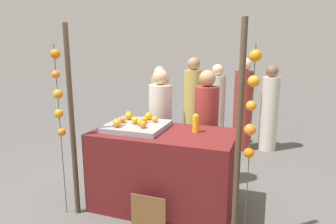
# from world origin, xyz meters

# --- Properties ---
(ground_plane) EXTENTS (24.00, 24.00, 0.00)m
(ground_plane) POSITION_xyz_m (0.00, 0.00, 0.00)
(ground_plane) COLOR #565451
(stall_counter) EXTENTS (1.62, 0.87, 0.93)m
(stall_counter) POSITION_xyz_m (0.00, 0.00, 0.47)
(stall_counter) COLOR #5B1919
(stall_counter) RESTS_ON ground_plane
(orange_tray) EXTENTS (0.69, 0.66, 0.06)m
(orange_tray) POSITION_xyz_m (-0.35, 0.02, 0.96)
(orange_tray) COLOR gray
(orange_tray) RESTS_ON stall_counter
(orange_0) EXTENTS (0.07, 0.07, 0.07)m
(orange_0) POSITION_xyz_m (-0.17, 0.16, 1.03)
(orange_0) COLOR orange
(orange_0) RESTS_ON orange_tray
(orange_1) EXTENTS (0.08, 0.08, 0.08)m
(orange_1) POSITION_xyz_m (-0.36, -0.00, 1.04)
(orange_1) COLOR orange
(orange_1) RESTS_ON orange_tray
(orange_2) EXTENTS (0.07, 0.07, 0.07)m
(orange_2) POSITION_xyz_m (-0.53, 0.01, 1.03)
(orange_2) COLOR orange
(orange_2) RESTS_ON orange_tray
(orange_3) EXTENTS (0.09, 0.09, 0.09)m
(orange_3) POSITION_xyz_m (-0.49, -0.20, 1.04)
(orange_3) COLOR orange
(orange_3) RESTS_ON orange_tray
(orange_4) EXTENTS (0.08, 0.08, 0.08)m
(orange_4) POSITION_xyz_m (-0.20, -0.13, 1.03)
(orange_4) COLOR orange
(orange_4) RESTS_ON orange_tray
(orange_5) EXTENTS (0.08, 0.08, 0.08)m
(orange_5) POSITION_xyz_m (-0.55, -0.11, 1.03)
(orange_5) COLOR orange
(orange_5) RESTS_ON orange_tray
(orange_6) EXTENTS (0.07, 0.07, 0.07)m
(orange_6) POSITION_xyz_m (-0.27, -0.05, 1.03)
(orange_6) COLOR orange
(orange_6) RESTS_ON orange_tray
(orange_7) EXTENTS (0.08, 0.08, 0.08)m
(orange_7) POSITION_xyz_m (-0.28, 0.09, 1.03)
(orange_7) COLOR orange
(orange_7) RESTS_ON orange_tray
(orange_8) EXTENTS (0.09, 0.09, 0.09)m
(orange_8) POSITION_xyz_m (-0.53, 0.17, 1.04)
(orange_8) COLOR orange
(orange_8) RESTS_ON orange_tray
(orange_9) EXTENTS (0.09, 0.09, 0.09)m
(orange_9) POSITION_xyz_m (-0.29, 0.25, 1.04)
(orange_9) COLOR orange
(orange_9) RESTS_ON orange_tray
(orange_10) EXTENTS (0.08, 0.08, 0.08)m
(orange_10) POSITION_xyz_m (-0.59, 0.29, 1.03)
(orange_10) COLOR orange
(orange_10) RESTS_ON orange_tray
(juice_bottle) EXTENTS (0.07, 0.07, 0.21)m
(juice_bottle) POSITION_xyz_m (0.35, 0.10, 1.03)
(juice_bottle) COLOR #F1AB16
(juice_bottle) RESTS_ON stall_counter
(chalkboard_sign) EXTENTS (0.38, 0.03, 0.43)m
(chalkboard_sign) POSITION_xyz_m (0.04, -0.56, 0.20)
(chalkboard_sign) COLOR brown
(chalkboard_sign) RESTS_ON ground_plane
(vendor_left) EXTENTS (0.32, 0.32, 1.59)m
(vendor_left) POSITION_xyz_m (-0.30, 0.70, 0.74)
(vendor_left) COLOR beige
(vendor_left) RESTS_ON ground_plane
(vendor_right) EXTENTS (0.32, 0.32, 1.60)m
(vendor_right) POSITION_xyz_m (0.34, 0.71, 0.74)
(vendor_right) COLOR maroon
(vendor_right) RESTS_ON ground_plane
(crowd_person_0) EXTENTS (0.31, 0.31, 1.57)m
(crowd_person_0) POSITION_xyz_m (1.12, 2.57, 0.73)
(crowd_person_0) COLOR beige
(crowd_person_0) RESTS_ON ground_plane
(crowd_person_1) EXTENTS (0.34, 0.34, 1.70)m
(crowd_person_1) POSITION_xyz_m (0.65, 2.44, 0.79)
(crowd_person_1) COLOR maroon
(crowd_person_1) RESTS_ON ground_plane
(crowd_person_2) EXTENTS (0.31, 0.31, 1.56)m
(crowd_person_2) POSITION_xyz_m (-0.75, 1.85, 0.73)
(crowd_person_2) COLOR tan
(crowd_person_2) RESTS_ON ground_plane
(crowd_person_3) EXTENTS (0.34, 0.34, 1.71)m
(crowd_person_3) POSITION_xyz_m (-0.22, 2.17, 0.79)
(crowd_person_3) COLOR tan
(crowd_person_3) RESTS_ON ground_plane
(crowd_person_4) EXTENTS (0.32, 0.32, 1.58)m
(crowd_person_4) POSITION_xyz_m (0.16, 2.47, 0.73)
(crowd_person_4) COLOR beige
(crowd_person_4) RESTS_ON ground_plane
(canopy_post_left) EXTENTS (0.06, 0.06, 2.13)m
(canopy_post_left) POSITION_xyz_m (-0.89, -0.47, 1.06)
(canopy_post_left) COLOR #473828
(canopy_post_left) RESTS_ON ground_plane
(canopy_post_right) EXTENTS (0.06, 0.06, 2.13)m
(canopy_post_right) POSITION_xyz_m (0.89, -0.47, 1.06)
(canopy_post_right) COLOR #473828
(canopy_post_right) RESTS_ON ground_plane
(garland_strand_left) EXTENTS (0.11, 0.11, 1.91)m
(garland_strand_left) POSITION_xyz_m (-1.01, -0.52, 1.40)
(garland_strand_left) COLOR #2D4C23
(garland_strand_left) RESTS_ON ground_plane
(garland_strand_right) EXTENTS (0.11, 0.11, 1.91)m
(garland_strand_right) POSITION_xyz_m (0.99, -0.51, 1.40)
(garland_strand_right) COLOR #2D4C23
(garland_strand_right) RESTS_ON ground_plane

